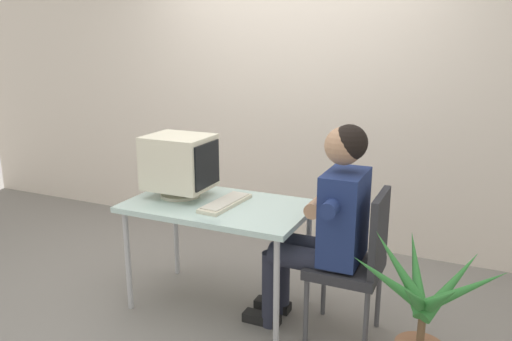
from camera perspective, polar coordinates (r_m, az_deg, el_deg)
name	(u,v)px	position (r m, az deg, el deg)	size (l,w,h in m)	color
ground_plane	(220,304)	(3.54, -4.09, -14.92)	(12.00, 12.00, 0.00)	gray
wall_back	(329,70)	(4.27, 8.34, 11.21)	(8.00, 0.10, 3.00)	beige
desk	(218,212)	(3.27, -4.30, -4.73)	(1.17, 0.69, 0.72)	#B7B7BC
crt_monitor	(180,163)	(3.37, -8.64, 0.87)	(0.43, 0.35, 0.41)	beige
keyboard	(225,203)	(3.21, -3.50, -3.68)	(0.18, 0.45, 0.03)	beige
office_chair	(357,258)	(3.02, 11.38, -9.71)	(0.41, 0.41, 0.92)	#4C4C51
person_seated	(326,220)	(2.99, 8.00, -5.61)	(0.71, 0.57, 1.30)	navy
potted_plant	(422,318)	(2.78, 18.30, -15.61)	(0.76, 0.73, 0.81)	#9E6647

